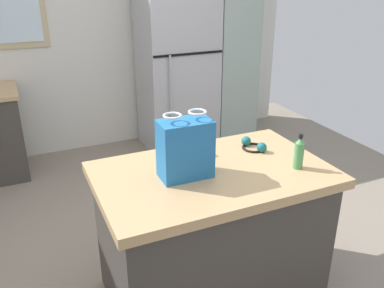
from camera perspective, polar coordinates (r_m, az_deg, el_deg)
ground at (r=3.14m, az=-2.74°, el=-15.89°), size 5.84×5.84×0.00m
back_wall at (r=4.83m, az=-14.22°, el=14.28°), size 4.87×0.13×2.56m
kitchen_island at (r=2.63m, az=2.74°, el=-12.35°), size 1.36×0.85×0.90m
refrigerator at (r=4.75m, az=-2.11°, el=10.44°), size 0.80×0.71×1.86m
tall_cabinet at (r=5.00m, az=5.16°, el=13.39°), size 0.49×0.63×2.27m
shopping_bag at (r=2.26m, az=-0.94°, el=-0.65°), size 0.29×0.18×0.38m
small_box at (r=2.57m, az=-1.59°, el=-0.08°), size 0.19×0.14×0.13m
bottle at (r=2.46m, az=14.64°, el=-1.23°), size 0.06×0.06×0.21m
ear_defenders at (r=2.70m, az=8.56°, el=-0.20°), size 0.19×0.19×0.06m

